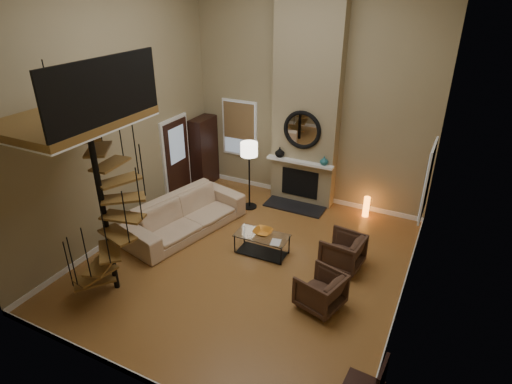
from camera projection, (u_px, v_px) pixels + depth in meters
The scene contains 31 objects.
ground at pixel (247, 261), 8.68m from camera, with size 6.00×6.50×0.01m, color #B07638.
back_wall at pixel (310, 93), 10.05m from camera, with size 6.00×0.02×5.50m, color #93845F.
front_wall at pixel (113, 214), 4.85m from camera, with size 6.00×0.02×5.50m, color #93845F.
left_wall at pixel (115, 111), 8.65m from camera, with size 0.02×6.50×5.50m, color #93845F.
right_wall at pixel (427, 161), 6.25m from camera, with size 0.02×6.50×5.50m, color #93845F.
baseboard_back at pixel (304, 194), 11.24m from camera, with size 6.00×0.02×0.12m, color white.
baseboard_front at pixel (142, 378), 6.06m from camera, with size 6.00×0.02×0.12m, color white.
baseboard_left at pixel (133, 225), 9.85m from camera, with size 0.02×6.50×0.12m, color white.
baseboard_right at pixel (398, 304), 7.45m from camera, with size 0.02×6.50×0.12m, color white.
chimney_breast at pixel (307, 94), 9.90m from camera, with size 1.60×0.38×5.50m, color #8A7B5A.
hearth at pixel (295, 207), 10.73m from camera, with size 1.50×0.60×0.04m, color black.
firebox at pixel (300, 183), 10.72m from camera, with size 0.95×0.02×0.72m, color black.
mantel at pixel (300, 162), 10.39m from camera, with size 1.70×0.18×0.06m, color white.
mirror_frame at pixel (302, 130), 10.08m from camera, with size 0.94×0.94×0.10m, color black.
mirror_disc at pixel (302, 130), 10.09m from camera, with size 0.80×0.80×0.01m, color white.
vase_left at pixel (280, 152), 10.57m from camera, with size 0.24×0.24×0.25m, color black.
vase_right at pixel (324, 161), 10.12m from camera, with size 0.20×0.20×0.21m, color #1A545C.
window_back at pixel (240, 128), 11.29m from camera, with size 1.02×0.06×1.52m.
window_right at pixel (428, 179), 8.36m from camera, with size 0.06×1.02×1.52m.
entry_door at pixel (177, 159), 10.83m from camera, with size 0.10×1.05×2.16m.
loft at pixel (75, 117), 6.61m from camera, with size 1.70×2.20×1.09m.
spiral_stair at pixel (103, 203), 7.16m from camera, with size 1.47×1.47×4.06m.
hutch at pixel (204, 151), 11.60m from camera, with size 0.39×0.84×1.87m, color black.
sofa at pixel (186, 215), 9.59m from camera, with size 2.82×1.10×0.82m, color #CAAC8C.
armchair_near at pixel (346, 253), 8.34m from camera, with size 0.74×0.76×0.69m, color #472E21.
armchair_far at pixel (324, 292), 7.28m from camera, with size 0.70×0.73×0.66m, color #472E21.
coffee_table at pixel (262, 242), 8.80m from camera, with size 1.11×0.58×0.43m.
bowl at pixel (263, 232), 8.74m from camera, with size 0.39×0.39×0.10m, color orange.
book at pixel (274, 243), 8.46m from camera, with size 0.19×0.26×0.03m, color gray.
floor_lamp at pixel (249, 155), 10.12m from camera, with size 0.41×0.41×1.71m.
accent_lamp at pixel (366, 207), 10.23m from camera, with size 0.15×0.15×0.52m, color orange.
Camera 1 is at (3.35, -6.30, 5.14)m, focal length 29.92 mm.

